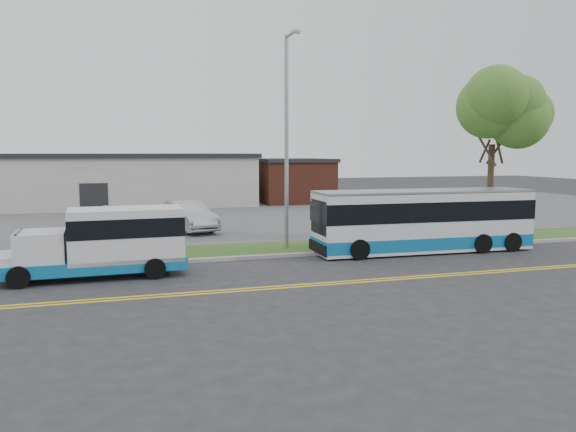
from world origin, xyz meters
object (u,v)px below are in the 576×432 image
object	(u,v)px
shuttle_bus	(108,240)
parked_car_b	(105,219)
pedestrian	(163,232)
parked_car_a	(188,216)
transit_bus	(423,221)
streetlight_near	(287,135)
tree_east	(493,117)

from	to	relation	value
shuttle_bus	parked_car_b	xyz separation A→B (m)	(-0.36, 11.82, -0.58)
pedestrian	parked_car_b	bearing A→B (deg)	-110.66
shuttle_bus	parked_car_a	xyz separation A→B (m)	(4.11, 10.40, -0.38)
shuttle_bus	parked_car_b	size ratio (longest dim) A/B	1.49
transit_bus	shuttle_bus	bearing A→B (deg)	-173.14
transit_bus	pedestrian	world-z (taller)	transit_bus
streetlight_near	parked_car_a	distance (m)	9.01
streetlight_near	parked_car_b	bearing A→B (deg)	133.68
parked_car_a	transit_bus	bearing A→B (deg)	-59.14
tree_east	streetlight_near	distance (m)	11.05
tree_east	pedestrian	bearing A→B (deg)	176.52
tree_east	parked_car_b	world-z (taller)	tree_east
tree_east	streetlight_near	world-z (taller)	streetlight_near
tree_east	transit_bus	xyz separation A→B (m)	(-5.26, -2.40, -4.80)
shuttle_bus	pedestrian	distance (m)	5.17
streetlight_near	transit_bus	size ratio (longest dim) A/B	0.94
parked_car_a	shuttle_bus	bearing A→B (deg)	-126.27
tree_east	transit_bus	bearing A→B (deg)	-155.48
shuttle_bus	pedestrian	world-z (taller)	shuttle_bus
transit_bus	parked_car_b	bearing A→B (deg)	144.19
shuttle_bus	pedestrian	size ratio (longest dim) A/B	4.19
transit_bus	pedestrian	bearing A→B (deg)	164.76
streetlight_near	shuttle_bus	distance (m)	9.29
shuttle_bus	parked_car_a	size ratio (longest dim) A/B	1.29
transit_bus	parked_car_b	distance (m)	17.42
pedestrian	parked_car_b	size ratio (longest dim) A/B	0.36
streetlight_near	parked_car_b	distance (m)	12.53
parked_car_a	tree_east	bearing A→B (deg)	-39.56
tree_east	streetlight_near	xyz separation A→B (m)	(-11.00, -0.27, -0.97)
tree_east	transit_bus	size ratio (longest dim) A/B	0.83
parked_car_a	parked_car_b	size ratio (longest dim) A/B	1.16
transit_bus	parked_car_b	xyz separation A→B (m)	(-13.82, 10.59, -0.67)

